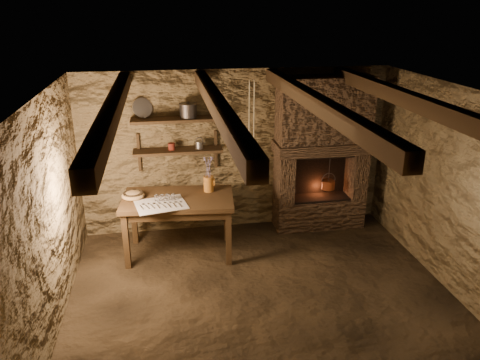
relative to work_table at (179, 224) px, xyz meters
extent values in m
plane|color=black|center=(0.90, -1.25, -0.45)|extent=(4.50, 4.50, 0.00)
cube|color=#4D3D24|center=(0.90, 0.75, 0.75)|extent=(4.50, 0.04, 2.40)
cube|color=#4D3D24|center=(0.90, -3.25, 0.75)|extent=(4.50, 0.04, 2.40)
cube|color=#4D3D24|center=(-1.35, -1.25, 0.75)|extent=(0.04, 4.00, 2.40)
cube|color=#4D3D24|center=(3.15, -1.25, 0.75)|extent=(0.04, 4.00, 2.40)
cube|color=black|center=(0.90, -1.25, 1.95)|extent=(4.50, 4.00, 0.04)
cube|color=black|center=(-0.60, -1.25, 1.86)|extent=(0.14, 3.95, 0.16)
cube|color=black|center=(0.40, -1.25, 1.86)|extent=(0.14, 3.95, 0.16)
cube|color=black|center=(1.40, -1.25, 1.86)|extent=(0.14, 3.95, 0.16)
cube|color=black|center=(2.40, -1.25, 1.86)|extent=(0.14, 3.95, 0.16)
cube|color=black|center=(0.05, 0.59, 0.85)|extent=(1.25, 0.30, 0.04)
cube|color=black|center=(0.05, 0.59, 1.30)|extent=(1.25, 0.30, 0.04)
cube|color=#39291C|center=(2.15, 0.52, -0.23)|extent=(1.35, 0.45, 0.45)
cube|color=#39291C|center=(1.59, 0.52, 0.37)|extent=(0.23, 0.45, 0.75)
cube|color=#39291C|center=(2.72, 0.52, 0.37)|extent=(0.23, 0.45, 0.75)
cube|color=#39291C|center=(2.15, 0.49, 0.83)|extent=(1.43, 0.51, 0.16)
cube|color=#39291C|center=(2.15, 0.52, 1.38)|extent=(1.35, 0.45, 0.94)
cube|color=black|center=(2.15, 0.71, 0.37)|extent=(0.90, 0.06, 0.75)
cube|color=#332212|center=(0.00, 0.00, 0.35)|extent=(1.54, 0.98, 0.06)
cube|color=#332212|center=(0.00, 0.00, 0.26)|extent=(1.40, 0.84, 0.10)
cube|color=beige|center=(-0.22, -0.21, 0.39)|extent=(0.71, 0.62, 0.01)
cylinder|color=#A76520|center=(0.43, 0.15, 0.49)|extent=(0.17, 0.17, 0.21)
torus|color=#A76520|center=(0.50, 0.15, 0.51)|extent=(0.02, 0.12, 0.12)
ellipsoid|color=olive|center=(-0.58, 0.08, 0.42)|extent=(0.40, 0.40, 0.11)
cylinder|color=#322E2C|center=(0.22, 0.59, 1.41)|extent=(0.25, 0.25, 0.18)
cylinder|color=gray|center=(-0.40, 0.69, 1.46)|extent=(0.30, 0.22, 0.27)
cylinder|color=#561911|center=(-0.03, 0.59, 0.92)|extent=(0.10, 0.10, 0.10)
cylinder|color=maroon|center=(2.27, 0.47, 0.24)|extent=(0.23, 0.23, 0.13)
torus|color=#322E2C|center=(2.27, 0.47, 0.32)|extent=(0.22, 0.01, 0.22)
cylinder|color=#322E2C|center=(2.27, 0.47, 0.49)|extent=(0.01, 0.01, 0.44)
camera|label=1|loc=(-0.13, -5.78, 2.80)|focal=35.00mm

